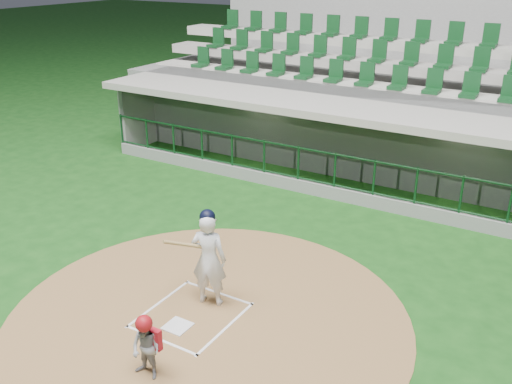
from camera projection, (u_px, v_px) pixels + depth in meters
ground at (201, 308)px, 10.48m from camera, size 120.00×120.00×0.00m
dirt_circle at (208, 318)px, 10.18m from camera, size 7.20×7.20×0.01m
home_plate at (178, 326)px, 9.92m from camera, size 0.43×0.43×0.02m
batter_box_chalk at (192, 315)px, 10.23m from camera, size 1.55×1.80×0.01m
dugout_structure at (364, 146)px, 16.30m from camera, size 16.40×3.70×3.00m
seating_deck at (397, 108)px, 18.57m from camera, size 17.00×6.72×5.15m
batter at (209, 257)px, 10.28m from camera, size 0.91×0.94×1.89m
catcher at (146, 346)px, 8.55m from camera, size 0.50×0.39×1.09m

